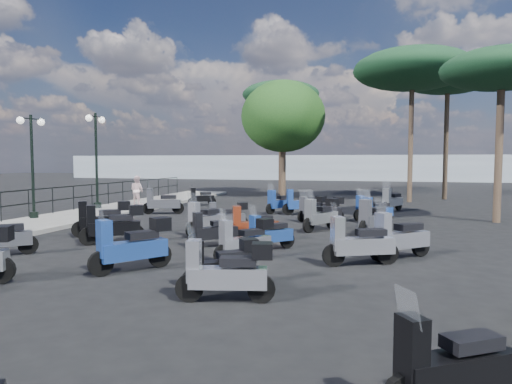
% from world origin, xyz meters
% --- Properties ---
extents(ground, '(120.00, 120.00, 0.00)m').
position_xyz_m(ground, '(0.00, 0.00, 0.00)').
color(ground, black).
rests_on(ground, ground).
extents(sidewalk, '(3.00, 30.00, 0.15)m').
position_xyz_m(sidewalk, '(-6.50, 3.00, 0.07)').
color(sidewalk, '#605E5C').
rests_on(sidewalk, ground).
extents(railing, '(0.04, 26.04, 1.10)m').
position_xyz_m(railing, '(-7.80, 2.80, 0.90)').
color(railing, black).
rests_on(railing, sidewalk).
extents(lamp_post_1, '(0.46, 1.16, 4.00)m').
position_xyz_m(lamp_post_1, '(-7.47, 2.01, 2.43)').
color(lamp_post_1, black).
rests_on(lamp_post_1, sidewalk).
extents(lamp_post_2, '(0.36, 1.31, 4.44)m').
position_xyz_m(lamp_post_2, '(-7.28, 5.89, 2.68)').
color(lamp_post_2, black).
rests_on(lamp_post_2, sidewalk).
extents(pedestrian_far, '(0.83, 0.71, 1.46)m').
position_xyz_m(pedestrian_far, '(-6.29, 7.82, 0.88)').
color(pedestrian_far, silver).
rests_on(pedestrian_far, sidewalk).
extents(scooter_3, '(1.56, 1.24, 1.45)m').
position_xyz_m(scooter_3, '(-2.83, -0.33, 0.55)').
color(scooter_3, black).
rests_on(scooter_3, ground).
extents(scooter_4, '(1.78, 0.84, 1.47)m').
position_xyz_m(scooter_4, '(-3.77, 5.58, 0.51)').
color(scooter_4, black).
rests_on(scooter_4, ground).
extents(scooter_5, '(1.26, 1.02, 1.22)m').
position_xyz_m(scooter_5, '(-3.52, 9.58, 0.42)').
color(scooter_5, black).
rests_on(scooter_5, ground).
extents(scooter_8, '(0.84, 1.67, 1.39)m').
position_xyz_m(scooter_8, '(0.17, 0.79, 0.48)').
color(scooter_8, black).
rests_on(scooter_8, ground).
extents(scooter_9, '(1.24, 1.09, 1.24)m').
position_xyz_m(scooter_9, '(1.13, -1.05, 0.43)').
color(scooter_9, black).
rests_on(scooter_9, ground).
extents(scooter_10, '(1.38, 0.96, 1.23)m').
position_xyz_m(scooter_10, '(0.50, 2.01, 0.46)').
color(scooter_10, black).
rests_on(scooter_10, ground).
extents(scooter_11, '(1.03, 1.52, 1.37)m').
position_xyz_m(scooter_11, '(1.20, 7.26, 0.48)').
color(scooter_11, black).
rests_on(scooter_11, ground).
extents(scooter_12, '(1.68, 0.66, 1.35)m').
position_xyz_m(scooter_12, '(3.09, -5.65, 0.51)').
color(scooter_12, black).
rests_on(scooter_12, ground).
extents(scooter_13, '(1.19, 1.32, 1.29)m').
position_xyz_m(scooter_13, '(2.49, -2.52, 0.49)').
color(scooter_13, black).
rests_on(scooter_13, ground).
extents(scooter_14, '(1.27, 1.59, 1.48)m').
position_xyz_m(scooter_14, '(0.44, -4.14, 0.56)').
color(scooter_14, black).
rests_on(scooter_14, ground).
extents(scooter_15, '(1.60, 0.87, 1.36)m').
position_xyz_m(scooter_15, '(1.99, 0.00, 0.47)').
color(scooter_15, black).
rests_on(scooter_15, ground).
extents(scooter_16, '(1.09, 1.60, 1.42)m').
position_xyz_m(scooter_16, '(3.66, 2.63, 0.54)').
color(scooter_16, black).
rests_on(scooter_16, ground).
extents(scooter_17, '(1.00, 1.38, 1.25)m').
position_xyz_m(scooter_17, '(2.99, 5.15, 0.47)').
color(scooter_17, black).
rests_on(scooter_17, ground).
extents(scooter_19, '(1.28, 1.02, 1.19)m').
position_xyz_m(scooter_19, '(2.74, -4.85, 0.45)').
color(scooter_19, black).
rests_on(scooter_19, ground).
extents(scooter_20, '(1.13, 1.18, 1.23)m').
position_xyz_m(scooter_20, '(2.74, -1.11, 0.43)').
color(scooter_20, black).
rests_on(scooter_20, ground).
extents(scooter_21, '(0.97, 1.75, 1.49)m').
position_xyz_m(scooter_21, '(5.37, 2.25, 0.52)').
color(scooter_21, black).
rests_on(scooter_21, ground).
extents(scooter_22, '(1.51, 0.94, 1.31)m').
position_xyz_m(scooter_22, '(3.54, 4.60, 0.49)').
color(scooter_22, black).
rests_on(scooter_22, ground).
extents(scooter_23, '(1.72, 0.89, 1.44)m').
position_xyz_m(scooter_23, '(2.27, 6.94, 0.50)').
color(scooter_23, black).
rests_on(scooter_23, ground).
extents(scooter_24, '(1.36, 0.96, 1.24)m').
position_xyz_m(scooter_24, '(6.24, -8.26, 0.43)').
color(scooter_24, black).
rests_on(scooter_24, ground).
extents(scooter_26, '(1.69, 0.96, 1.45)m').
position_xyz_m(scooter_26, '(5.13, -2.31, 0.50)').
color(scooter_26, black).
rests_on(scooter_26, ground).
extents(scooter_27, '(1.46, 1.33, 1.48)m').
position_xyz_m(scooter_27, '(6.05, -1.35, 0.51)').
color(scooter_27, black).
rests_on(scooter_27, ground).
extents(scooter_28, '(1.22, 1.20, 1.28)m').
position_xyz_m(scooter_28, '(5.48, 5.23, 0.44)').
color(scooter_28, black).
rests_on(scooter_28, ground).
extents(scooter_29, '(1.00, 1.62, 1.42)m').
position_xyz_m(scooter_29, '(6.14, 9.31, 0.49)').
color(scooter_29, black).
rests_on(scooter_29, ground).
extents(scooter_30, '(1.56, 1.24, 1.45)m').
position_xyz_m(scooter_30, '(-1.78, -1.40, 0.55)').
color(scooter_30, black).
rests_on(scooter_30, ground).
extents(scooter_31, '(1.22, 1.20, 1.28)m').
position_xyz_m(scooter_31, '(5.16, 5.99, 0.44)').
color(scooter_31, black).
rests_on(scooter_31, ground).
extents(broadleaf_tree, '(5.36, 5.36, 7.46)m').
position_xyz_m(broadleaf_tree, '(-0.44, 15.90, 5.17)').
color(broadleaf_tree, '#38281E').
rests_on(broadleaf_tree, ground).
extents(pine_0, '(6.60, 6.60, 8.66)m').
position_xyz_m(pine_0, '(7.24, 14.71, 7.49)').
color(pine_0, '#38281E').
rests_on(pine_0, ground).
extents(pine_1, '(6.05, 6.05, 8.52)m').
position_xyz_m(pine_1, '(9.43, 17.16, 7.44)').
color(pine_1, '#38281E').
rests_on(pine_1, ground).
extents(pine_2, '(5.45, 5.45, 7.98)m').
position_xyz_m(pine_2, '(-1.30, 19.17, 7.00)').
color(pine_2, '#38281E').
rests_on(pine_2, ground).
extents(pine_3, '(4.50, 4.50, 6.62)m').
position_xyz_m(pine_3, '(9.94, 6.48, 5.79)').
color(pine_3, '#38281E').
rests_on(pine_3, ground).
extents(distant_hills, '(70.00, 8.00, 3.00)m').
position_xyz_m(distant_hills, '(0.00, 45.00, 1.50)').
color(distant_hills, gray).
rests_on(distant_hills, ground).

